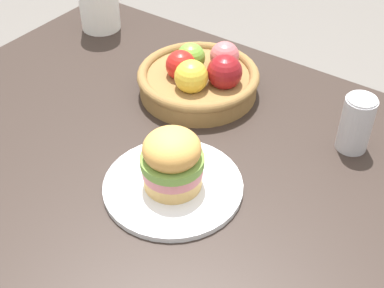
{
  "coord_description": "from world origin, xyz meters",
  "views": [
    {
      "loc": [
        0.46,
        -0.68,
        1.49
      ],
      "look_at": [
        0.0,
        -0.03,
        0.81
      ],
      "focal_mm": 49.6,
      "sensor_mm": 36.0,
      "label": 1
    }
  ],
  "objects": [
    {
      "name": "plate",
      "position": [
        0.01,
        -0.1,
        0.76
      ],
      "size": [
        0.27,
        0.27,
        0.01
      ],
      "primitive_type": "cylinder",
      "color": "white",
      "rests_on": "dining_table"
    },
    {
      "name": "soda_can",
      "position": [
        0.24,
        0.21,
        0.81
      ],
      "size": [
        0.07,
        0.07,
        0.13
      ],
      "color": "silver",
      "rests_on": "dining_table"
    },
    {
      "name": "fruit_basket",
      "position": [
        -0.13,
        0.19,
        0.79
      ],
      "size": [
        0.29,
        0.29,
        0.12
      ],
      "color": "olive",
      "rests_on": "dining_table"
    },
    {
      "name": "dining_table",
      "position": [
        0.0,
        0.0,
        0.65
      ],
      "size": [
        1.4,
        0.9,
        0.75
      ],
      "color": "#2D231E",
      "rests_on": "ground_plane"
    },
    {
      "name": "sandwich",
      "position": [
        0.01,
        -0.1,
        0.82
      ],
      "size": [
        0.12,
        0.12,
        0.13
      ],
      "color": "#DBAD60",
      "rests_on": "plate"
    }
  ]
}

